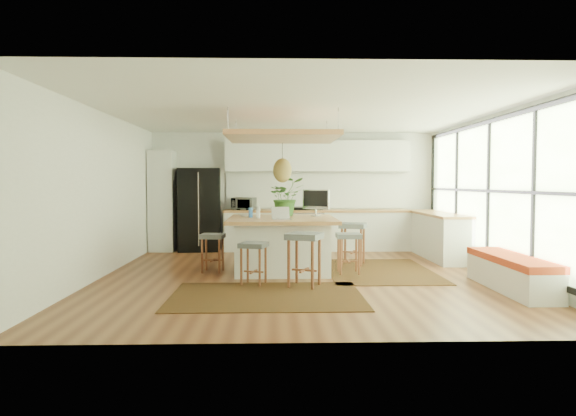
{
  "coord_description": "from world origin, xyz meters",
  "views": [
    {
      "loc": [
        -0.45,
        -8.29,
        1.54
      ],
      "look_at": [
        -0.2,
        0.5,
        1.1
      ],
      "focal_mm": 31.6,
      "sensor_mm": 36.0,
      "label": 1
    }
  ],
  "objects_px": {
    "stool_near_right": "(304,263)",
    "monitor": "(316,202)",
    "stool_near_left": "(254,261)",
    "microwave": "(244,202)",
    "island_plant": "(286,201)",
    "stool_right_back": "(353,246)",
    "laptop": "(282,212)",
    "fridge": "(200,210)",
    "island": "(282,244)",
    "stool_left_side": "(213,251)",
    "stool_right_front": "(349,253)"
  },
  "relations": [
    {
      "from": "microwave",
      "to": "monitor",
      "type": "bearing_deg",
      "value": -41.54
    },
    {
      "from": "laptop",
      "to": "microwave",
      "type": "height_order",
      "value": "microwave"
    },
    {
      "from": "stool_right_front",
      "to": "island_plant",
      "type": "bearing_deg",
      "value": 143.42
    },
    {
      "from": "laptop",
      "to": "stool_right_front",
      "type": "bearing_deg",
      "value": -2.68
    },
    {
      "from": "stool_near_left",
      "to": "microwave",
      "type": "height_order",
      "value": "microwave"
    },
    {
      "from": "stool_near_left",
      "to": "stool_near_right",
      "type": "distance_m",
      "value": 0.78
    },
    {
      "from": "stool_right_back",
      "to": "stool_left_side",
      "type": "xyz_separation_m",
      "value": [
        -2.53,
        -0.65,
        0.0
      ]
    },
    {
      "from": "stool_near_right",
      "to": "microwave",
      "type": "bearing_deg",
      "value": 105.66
    },
    {
      "from": "island",
      "to": "laptop",
      "type": "relative_size",
      "value": 5.77
    },
    {
      "from": "island",
      "to": "monitor",
      "type": "distance_m",
      "value": 1.03
    },
    {
      "from": "stool_left_side",
      "to": "laptop",
      "type": "bearing_deg",
      "value": -17.82
    },
    {
      "from": "stool_left_side",
      "to": "island_plant",
      "type": "height_order",
      "value": "island_plant"
    },
    {
      "from": "stool_near_left",
      "to": "stool_left_side",
      "type": "distance_m",
      "value": 1.36
    },
    {
      "from": "stool_near_right",
      "to": "stool_right_back",
      "type": "bearing_deg",
      "value": 62.23
    },
    {
      "from": "fridge",
      "to": "island",
      "type": "distance_m",
      "value": 3.27
    },
    {
      "from": "island",
      "to": "stool_near_right",
      "type": "relative_size",
      "value": 2.32
    },
    {
      "from": "stool_near_left",
      "to": "monitor",
      "type": "bearing_deg",
      "value": 56.11
    },
    {
      "from": "stool_right_front",
      "to": "stool_near_left",
      "type": "bearing_deg",
      "value": -150.78
    },
    {
      "from": "stool_near_right",
      "to": "laptop",
      "type": "bearing_deg",
      "value": 109.3
    },
    {
      "from": "stool_left_side",
      "to": "monitor",
      "type": "xyz_separation_m",
      "value": [
        1.82,
        0.47,
        0.83
      ]
    },
    {
      "from": "stool_near_right",
      "to": "island_plant",
      "type": "height_order",
      "value": "island_plant"
    },
    {
      "from": "microwave",
      "to": "stool_left_side",
      "type": "bearing_deg",
      "value": -82.24
    },
    {
      "from": "fridge",
      "to": "island_plant",
      "type": "height_order",
      "value": "fridge"
    },
    {
      "from": "stool_near_right",
      "to": "stool_right_back",
      "type": "relative_size",
      "value": 1.02
    },
    {
      "from": "stool_right_back",
      "to": "island_plant",
      "type": "relative_size",
      "value": 1.12
    },
    {
      "from": "stool_near_left",
      "to": "stool_near_right",
      "type": "height_order",
      "value": "stool_near_right"
    },
    {
      "from": "microwave",
      "to": "stool_right_back",
      "type": "bearing_deg",
      "value": -27.96
    },
    {
      "from": "fridge",
      "to": "island",
      "type": "relative_size",
      "value": 1.01
    },
    {
      "from": "fridge",
      "to": "stool_near_left",
      "type": "height_order",
      "value": "fridge"
    },
    {
      "from": "stool_near_left",
      "to": "island_plant",
      "type": "bearing_deg",
      "value": 72.22
    },
    {
      "from": "fridge",
      "to": "stool_left_side",
      "type": "relative_size",
      "value": 2.83
    },
    {
      "from": "island",
      "to": "stool_right_back",
      "type": "height_order",
      "value": "island"
    },
    {
      "from": "monitor",
      "to": "island_plant",
      "type": "xyz_separation_m",
      "value": [
        -0.54,
        0.05,
        0.01
      ]
    },
    {
      "from": "stool_right_back",
      "to": "laptop",
      "type": "height_order",
      "value": "laptop"
    },
    {
      "from": "island",
      "to": "stool_right_back",
      "type": "xyz_separation_m",
      "value": [
        1.33,
        0.57,
        -0.11
      ]
    },
    {
      "from": "stool_right_front",
      "to": "stool_left_side",
      "type": "bearing_deg",
      "value": 173.82
    },
    {
      "from": "stool_near_left",
      "to": "monitor",
      "type": "distance_m",
      "value": 2.1
    },
    {
      "from": "stool_right_back",
      "to": "island_plant",
      "type": "distance_m",
      "value": 1.52
    },
    {
      "from": "stool_near_right",
      "to": "monitor",
      "type": "bearing_deg",
      "value": 79.85
    },
    {
      "from": "fridge",
      "to": "island",
      "type": "height_order",
      "value": "fridge"
    },
    {
      "from": "laptop",
      "to": "monitor",
      "type": "xyz_separation_m",
      "value": [
        0.64,
        0.85,
        0.14
      ]
    },
    {
      "from": "island",
      "to": "stool_near_right",
      "type": "bearing_deg",
      "value": -77.58
    },
    {
      "from": "stool_left_side",
      "to": "stool_near_right",
      "type": "bearing_deg",
      "value": -40.81
    },
    {
      "from": "stool_right_back",
      "to": "stool_near_right",
      "type": "bearing_deg",
      "value": -117.77
    },
    {
      "from": "stool_left_side",
      "to": "microwave",
      "type": "height_order",
      "value": "microwave"
    },
    {
      "from": "fridge",
      "to": "island",
      "type": "xyz_separation_m",
      "value": [
        1.82,
        -2.68,
        -0.46
      ]
    },
    {
      "from": "monitor",
      "to": "microwave",
      "type": "distance_m",
      "value": 2.67
    },
    {
      "from": "stool_near_left",
      "to": "stool_near_right",
      "type": "bearing_deg",
      "value": -12.76
    },
    {
      "from": "fridge",
      "to": "laptop",
      "type": "xyz_separation_m",
      "value": [
        1.8,
        -3.14,
        0.12
      ]
    },
    {
      "from": "fridge",
      "to": "stool_near_left",
      "type": "xyz_separation_m",
      "value": [
        1.37,
        -3.89,
        -0.57
      ]
    }
  ]
}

